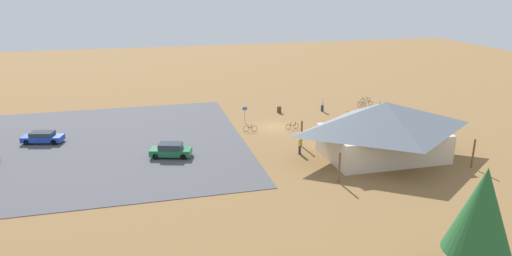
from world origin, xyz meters
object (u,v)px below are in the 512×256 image
object	(u,v)px
trash_bin	(279,110)
bicycle_blue_yard_front	(361,105)
car_green_end_stall	(171,150)
visitor_near_lot	(346,119)
bicycle_yellow_edge_north	(367,103)
visitor_at_bikes	(300,145)
pine_center	(482,211)
bicycle_green_yard_right	(347,116)
bicycle_teal_back_row	(365,100)
bicycle_black_near_sign	(292,126)
visitor_crossing_yard	(322,105)
lot_sign	(245,112)
bike_pavilion	(384,126)
bicycle_white_by_bin	(250,128)
bicycle_silver_lone_east	(380,105)
car_blue_aisle_side	(43,137)

from	to	relation	value
trash_bin	bicycle_blue_yard_front	size ratio (longest dim) A/B	0.53
car_green_end_stall	visitor_near_lot	distance (m)	23.14
bicycle_yellow_edge_north	visitor_at_bikes	bearing A→B (deg)	45.11
pine_center	visitor_near_lot	distance (m)	32.35
bicycle_yellow_edge_north	bicycle_green_yard_right	world-z (taller)	bicycle_green_yard_right
bicycle_blue_yard_front	bicycle_teal_back_row	distance (m)	3.65
bicycle_yellow_edge_north	bicycle_black_near_sign	bearing A→B (deg)	29.32
trash_bin	visitor_crossing_yard	size ratio (longest dim) A/B	0.50
trash_bin	bicycle_teal_back_row	distance (m)	14.79
lot_sign	bicycle_green_yard_right	distance (m)	13.89
lot_sign	visitor_crossing_yard	bearing A→B (deg)	-167.41
lot_sign	visitor_crossing_yard	size ratio (longest dim) A/B	1.22
bicycle_black_near_sign	visitor_at_bikes	world-z (taller)	visitor_at_bikes
bicycle_teal_back_row	car_green_end_stall	xyz separation A→B (m)	(30.66, 16.16, 0.43)
pine_center	bicycle_teal_back_row	distance (m)	44.67
bicycle_black_near_sign	pine_center	bearing A→B (deg)	91.40
bike_pavilion	car_green_end_stall	size ratio (longest dim) A/B	3.23
car_green_end_stall	visitor_crossing_yard	distance (m)	25.66
lot_sign	bicycle_white_by_bin	size ratio (longest dim) A/B	1.28
visitor_near_lot	visitor_at_bikes	xyz separation A→B (m)	(9.03, 8.02, 0.07)
pine_center	bicycle_silver_lone_east	distance (m)	41.43
bicycle_silver_lone_east	bicycle_black_near_sign	bearing A→B (deg)	22.62
bicycle_yellow_edge_north	bicycle_silver_lone_east	distance (m)	1.98
lot_sign	bicycle_blue_yard_front	size ratio (longest dim) A/B	1.29
bicycle_silver_lone_east	bicycle_black_near_sign	world-z (taller)	bicycle_black_near_sign
bicycle_green_yard_right	visitor_at_bikes	bearing A→B (deg)	46.13
visitor_at_bikes	bicycle_yellow_edge_north	bearing A→B (deg)	-134.89
bicycle_blue_yard_front	visitor_near_lot	distance (m)	9.73
car_green_end_stall	visitor_crossing_yard	xyz separation A→B (m)	(-22.22, -12.84, 0.17)
bike_pavilion	pine_center	world-z (taller)	pine_center
bicycle_yellow_edge_north	visitor_at_bikes	distance (m)	23.41
trash_bin	bicycle_yellow_edge_north	xyz separation A→B (m)	(-13.85, -0.52, -0.09)
car_green_end_stall	bicycle_silver_lone_east	bearing A→B (deg)	-158.00
trash_bin	car_blue_aisle_side	bearing A→B (deg)	10.55
pine_center	bicycle_yellow_edge_north	xyz separation A→B (m)	(-13.71, -40.06, -4.47)
bicycle_teal_back_row	car_green_end_stall	size ratio (longest dim) A/B	0.37
bike_pavilion	bicycle_green_yard_right	bearing A→B (deg)	-100.48
bicycle_teal_back_row	visitor_crossing_yard	world-z (taller)	visitor_crossing_yard
bicycle_black_near_sign	car_green_end_stall	bearing A→B (deg)	21.37
trash_bin	bicycle_white_by_bin	distance (m)	9.43
bicycle_black_near_sign	visitor_crossing_yard	distance (m)	9.62
trash_bin	lot_sign	world-z (taller)	lot_sign
visitor_at_bikes	lot_sign	bearing A→B (deg)	-76.17
bicycle_teal_back_row	bicycle_black_near_sign	bearing A→B (deg)	33.61
bicycle_black_near_sign	visitor_near_lot	size ratio (longest dim) A/B	1.02
pine_center	bicycle_black_near_sign	size ratio (longest dim) A/B	4.26
bike_pavilion	bicycle_green_yard_right	size ratio (longest dim) A/B	9.74
car_green_end_stall	visitor_crossing_yard	world-z (taller)	visitor_crossing_yard
bicycle_blue_yard_front	bicycle_yellow_edge_north	world-z (taller)	bicycle_blue_yard_front
bicycle_teal_back_row	bicycle_black_near_sign	xyz separation A→B (m)	(15.22, 10.12, 0.03)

